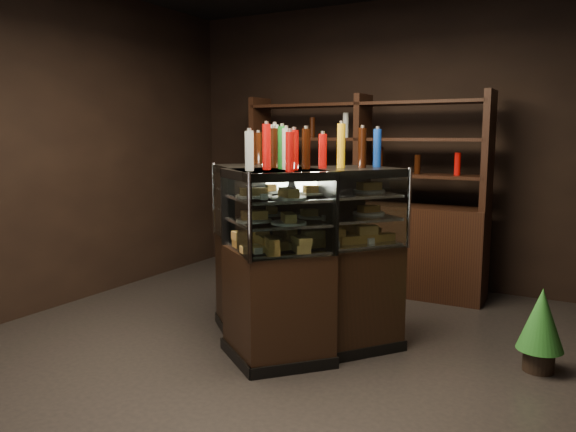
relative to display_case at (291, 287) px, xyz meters
The scene contains 7 objects.
ground 0.52m from the display_case, 65.56° to the right, with size 5.00×5.00×0.00m, color black.
room_shell 1.50m from the display_case, 65.56° to the right, with size 5.02×5.02×3.01m.
display_case is the anchor object (origin of this frame).
food_display 0.54m from the display_case, 85.07° to the right, with size 1.27×1.01×0.42m.
bottles_top 1.04m from the display_case, 94.93° to the left, with size 1.10×0.87×0.30m.
potted_conifer 1.74m from the display_case, 13.74° to the left, with size 0.31×0.31×0.66m.
back_shelving 1.84m from the display_case, 95.14° to the left, with size 2.52×0.42×2.00m.
Camera 1 is at (1.85, -3.37, 1.59)m, focal length 35.00 mm.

